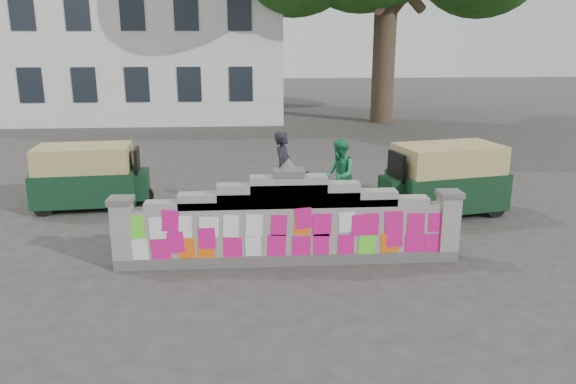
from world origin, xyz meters
name	(u,v)px	position (x,y,z in m)	size (l,w,h in m)	color
ground	(289,262)	(0.00, 0.00, 0.00)	(100.00, 100.00, 0.00)	#383533
parapet_wall	(289,225)	(0.00, -0.01, 0.75)	(6.48, 0.44, 2.01)	#4C4C49
building	(129,39)	(-7.00, 21.98, 4.01)	(16.00, 10.00, 8.90)	silver
cyclist_bike	(283,193)	(0.10, 3.04, 0.51)	(0.68, 1.95, 1.03)	black
cyclist_rider	(283,179)	(0.10, 3.04, 0.87)	(0.63, 0.42, 1.74)	black
pedestrian	(339,175)	(1.47, 3.25, 0.88)	(0.85, 0.66, 1.76)	#268E5A
rickshaw_left	(88,176)	(-4.66, 3.90, 0.81)	(2.87, 1.51, 1.56)	#10321D
rickshaw_right	(444,178)	(3.91, 2.78, 0.87)	(3.11, 1.90, 1.67)	black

